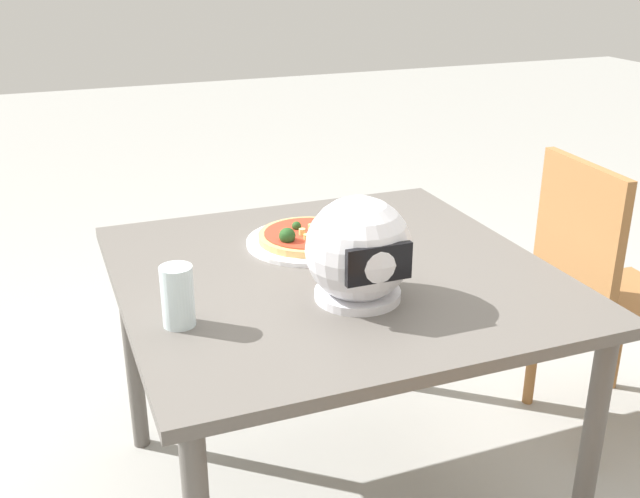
% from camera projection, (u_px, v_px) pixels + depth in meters
% --- Properties ---
extents(dining_table, '(1.05, 1.04, 0.72)m').
position_uv_depth(dining_table, '(334.00, 297.00, 1.91)').
color(dining_table, '#5B5651').
rests_on(dining_table, ground).
extents(pizza_plate, '(0.33, 0.33, 0.01)m').
position_uv_depth(pizza_plate, '(307.00, 242.00, 2.04)').
color(pizza_plate, white).
rests_on(pizza_plate, dining_table).
extents(pizza, '(0.27, 0.27, 0.06)m').
position_uv_depth(pizza, '(306.00, 236.00, 2.03)').
color(pizza, tan).
rests_on(pizza, pizza_plate).
extents(motorcycle_helmet, '(0.24, 0.24, 0.24)m').
position_uv_depth(motorcycle_helmet, '(359.00, 252.00, 1.69)').
color(motorcycle_helmet, silver).
rests_on(motorcycle_helmet, dining_table).
extents(drinking_glass, '(0.07, 0.07, 0.13)m').
position_uv_depth(drinking_glass, '(178.00, 296.00, 1.59)').
color(drinking_glass, silver).
rests_on(drinking_glass, dining_table).
extents(chair_side, '(0.43, 0.43, 0.90)m').
position_uv_depth(chair_side, '(598.00, 286.00, 2.30)').
color(chair_side, '#996638').
rests_on(chair_side, ground).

